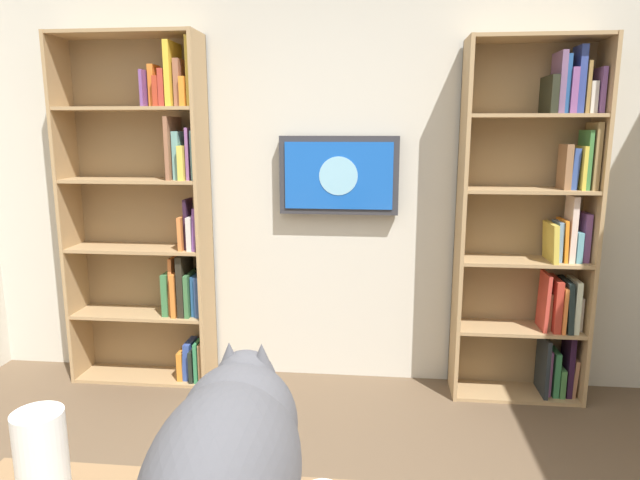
{
  "coord_description": "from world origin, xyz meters",
  "views": [
    {
      "loc": [
        -0.31,
        1.2,
        1.57
      ],
      "look_at": [
        -0.07,
        -1.11,
        1.11
      ],
      "focal_mm": 31.3,
      "sensor_mm": 36.0,
      "label": 1
    }
  ],
  "objects": [
    {
      "name": "cat",
      "position": [
        -0.03,
        0.24,
        0.94
      ],
      "size": [
        0.3,
        0.67,
        0.37
      ],
      "color": "#4C4C51",
      "rests_on": "desk"
    },
    {
      "name": "wall_mounted_tv",
      "position": [
        -0.08,
        -2.15,
        1.3
      ],
      "size": [
        0.71,
        0.07,
        0.47
      ],
      "color": "#333338"
    },
    {
      "name": "paper_towel_roll",
      "position": [
        0.41,
        0.16,
        0.86
      ],
      "size": [
        0.11,
        0.11,
        0.23
      ],
      "primitive_type": "cylinder",
      "color": "white",
      "rests_on": "desk"
    },
    {
      "name": "wall_back",
      "position": [
        0.0,
        -2.23,
        1.35
      ],
      "size": [
        4.52,
        0.06,
        2.7
      ],
      "primitive_type": "cube",
      "color": "beige",
      "rests_on": "ground"
    },
    {
      "name": "bookshelf_right",
      "position": [
        1.05,
        -2.07,
        1.06
      ],
      "size": [
        0.87,
        0.28,
        2.12
      ],
      "color": "tan",
      "rests_on": "ground"
    },
    {
      "name": "bookshelf_left",
      "position": [
        -1.24,
        -2.06,
        1.03
      ],
      "size": [
        0.75,
        0.28,
        2.07
      ],
      "color": "tan",
      "rests_on": "ground"
    }
  ]
}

